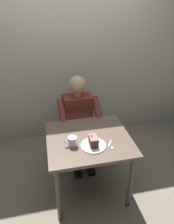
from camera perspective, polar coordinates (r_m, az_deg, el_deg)
The scene contains 9 objects.
ground_plane at distance 2.67m, azimuth 0.38°, elevation -20.04°, with size 14.00×14.00×0.00m, color #7A705E.
cafe_rear_panel at distance 3.01m, azimuth -5.01°, elevation 19.26°, with size 6.40×0.12×3.00m, color #B7AE9B.
dining_table at distance 2.22m, azimuth 0.43°, elevation -9.19°, with size 0.87×0.79×0.74m.
chair at distance 2.89m, azimuth -2.73°, elevation -2.90°, with size 0.42×0.42×0.88m.
seated_person at distance 2.67m, azimuth -2.16°, elevation -2.26°, with size 0.53×0.58×1.20m.
dessert_plate at distance 2.05m, azimuth 1.76°, elevation -9.24°, with size 0.25×0.25×0.01m, color white.
cake_slice at distance 2.01m, azimuth 1.78°, elevation -8.03°, with size 0.08×0.12×0.12m.
coffee_cup at distance 2.03m, azimuth -4.05°, elevation -8.10°, with size 0.12×0.09×0.10m.
dessert_spoon at distance 2.06m, azimuth 6.67°, elevation -9.27°, with size 0.07×0.14×0.01m.
Camera 1 is at (0.38, 1.69, 2.03)m, focal length 32.97 mm.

